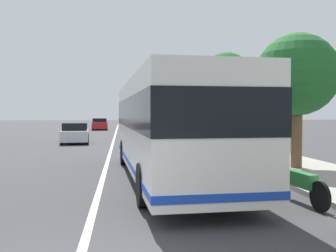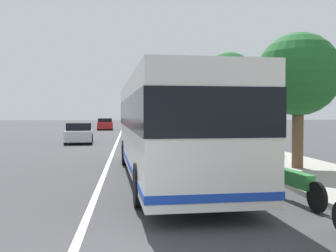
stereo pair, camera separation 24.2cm
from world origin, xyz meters
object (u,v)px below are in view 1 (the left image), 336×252
object	(u,v)px
car_behind_bus	(99,124)
coach_bus	(168,124)
motorcycle_mid_row	(297,182)
roadside_tree_far_block	(226,79)
roadside_tree_mid_block	(297,75)
car_oncoming	(75,134)
car_side_street	(143,128)

from	to	relation	value
car_behind_bus	coach_bus	bearing A→B (deg)	2.56
motorcycle_mid_row	roadside_tree_far_block	size ratio (longest dim) A/B	0.44
coach_bus	roadside_tree_far_block	world-z (taller)	roadside_tree_far_block
motorcycle_mid_row	roadside_tree_mid_block	distance (m)	6.00
coach_bus	car_oncoming	size ratio (longest dim) A/B	2.72
car_oncoming	car_behind_bus	xyz separation A→B (m)	(21.67, -0.49, 0.02)
motorcycle_mid_row	car_oncoming	bearing A→B (deg)	14.00
car_oncoming	car_behind_bus	bearing A→B (deg)	174.22
motorcycle_mid_row	roadside_tree_mid_block	world-z (taller)	roadside_tree_mid_block
coach_bus	car_side_street	size ratio (longest dim) A/B	2.79
roadside_tree_mid_block	car_oncoming	bearing A→B (deg)	33.48
roadside_tree_far_block	car_behind_bus	bearing A→B (deg)	16.27
coach_bus	car_behind_bus	size ratio (longest dim) A/B	2.53
motorcycle_mid_row	roadside_tree_far_block	distance (m)	12.56
coach_bus	car_side_street	distance (m)	23.28
car_behind_bus	roadside_tree_mid_block	xyz separation A→B (m)	(-36.10, -9.06, 2.78)
motorcycle_mid_row	coach_bus	bearing A→B (deg)	28.28
car_behind_bus	roadside_tree_mid_block	bearing A→B (deg)	10.12
roadside_tree_mid_block	car_side_street	bearing A→B (deg)	10.96
coach_bus	roadside_tree_mid_block	bearing A→B (deg)	-81.18
coach_bus	roadside_tree_far_block	xyz separation A→B (m)	(8.25, -4.18, 2.22)
coach_bus	car_oncoming	bearing A→B (deg)	13.93
car_oncoming	car_side_street	bearing A→B (deg)	141.63
coach_bus	car_behind_bus	distance (m)	37.38
coach_bus	roadside_tree_far_block	size ratio (longest dim) A/B	2.13
car_oncoming	roadside_tree_far_block	distance (m)	11.93
car_oncoming	roadside_tree_mid_block	xyz separation A→B (m)	(-14.44, -9.55, 2.80)
motorcycle_mid_row	roadside_tree_far_block	xyz separation A→B (m)	(11.96, -1.56, 3.50)
car_oncoming	car_side_street	size ratio (longest dim) A/B	1.03
car_oncoming	car_side_street	world-z (taller)	car_side_street
car_side_street	roadside_tree_mid_block	world-z (taller)	roadside_tree_mid_block
motorcycle_mid_row	car_behind_bus	size ratio (longest dim) A/B	0.53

